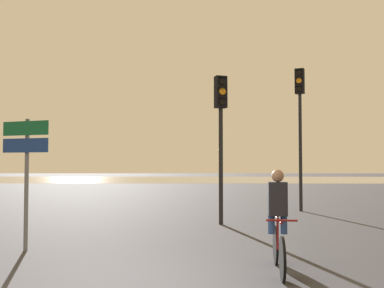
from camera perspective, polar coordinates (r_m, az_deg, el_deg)
The scene contains 5 objects.
water_strip at distance 42.86m, azimuth -0.01°, elevation -4.75°, with size 80.00×16.00×0.01m, color gray.
traffic_light_center at distance 12.07m, azimuth 3.86°, elevation 3.13°, with size 0.38×0.40×4.17m.
traffic_light_far_right at distance 15.81m, azimuth 14.20°, elevation 4.04°, with size 0.39×0.41×5.09m.
direction_sign_post at distance 9.06m, azimuth -21.28°, elevation -1.92°, with size 1.04×0.40×2.60m.
cyclist at distance 7.08m, azimuth 11.40°, elevation -9.86°, with size 0.46×1.71×1.62m.
Camera 1 is at (0.67, -5.84, 1.74)m, focal length 40.00 mm.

